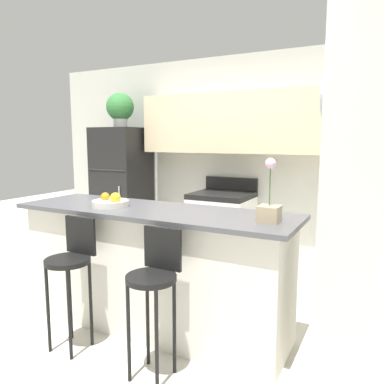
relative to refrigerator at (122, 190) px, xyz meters
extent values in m
plane|color=beige|center=(1.57, -1.60, -0.85)|extent=(14.00, 14.00, 0.00)
cube|color=silver|center=(1.57, 0.37, 0.43)|extent=(5.60, 0.06, 2.55)
cube|color=beige|center=(1.79, 0.18, 0.88)|extent=(2.85, 0.32, 0.71)
cube|color=white|center=(1.48, 0.20, 0.68)|extent=(0.75, 0.28, 0.12)
cube|color=silver|center=(3.03, -1.61, 0.43)|extent=(0.36, 0.32, 2.55)
cylinder|color=silver|center=(2.84, -1.61, 0.95)|extent=(0.02, 0.25, 0.25)
cylinder|color=white|center=(2.83, -1.61, 0.95)|extent=(0.01, 0.22, 0.22)
cube|color=silver|center=(1.57, -1.60, -0.37)|extent=(2.20, 0.58, 0.96)
cube|color=#4C4C51|center=(1.57, -1.60, 0.13)|extent=(2.32, 0.70, 0.03)
cube|color=black|center=(0.00, 0.00, -0.27)|extent=(0.64, 0.62, 1.15)
cube|color=black|center=(0.00, 0.00, 0.58)|extent=(0.64, 0.62, 0.54)
cube|color=#333333|center=(0.00, -0.31, 0.30)|extent=(0.60, 0.01, 0.01)
cylinder|color=#B2B2B7|center=(0.20, -0.32, -0.21)|extent=(0.02, 0.02, 0.63)
cube|color=white|center=(1.48, 0.01, -0.42)|extent=(0.68, 0.62, 0.85)
cube|color=black|center=(1.48, 0.01, 0.03)|extent=(0.68, 0.62, 0.06)
cube|color=black|center=(1.48, 0.30, 0.14)|extent=(0.68, 0.04, 0.16)
cube|color=black|center=(1.48, -0.31, -0.38)|extent=(0.41, 0.01, 0.27)
cylinder|color=black|center=(1.21, -2.16, -0.17)|extent=(0.32, 0.32, 0.03)
cube|color=black|center=(1.21, -2.02, -0.02)|extent=(0.28, 0.02, 0.28)
cylinder|color=black|center=(1.10, -2.26, -0.52)|extent=(0.02, 0.02, 0.65)
cylinder|color=black|center=(1.31, -2.26, -0.52)|extent=(0.02, 0.02, 0.65)
cylinder|color=black|center=(1.10, -2.05, -0.52)|extent=(0.02, 0.02, 0.65)
cylinder|color=black|center=(1.31, -2.05, -0.52)|extent=(0.02, 0.02, 0.65)
cylinder|color=black|center=(1.93, -2.16, -0.17)|extent=(0.32, 0.32, 0.03)
cube|color=black|center=(1.93, -2.02, -0.02)|extent=(0.28, 0.02, 0.28)
cylinder|color=black|center=(1.82, -2.26, -0.52)|extent=(0.02, 0.02, 0.65)
cylinder|color=black|center=(2.03, -2.26, -0.52)|extent=(0.02, 0.02, 0.65)
cylinder|color=black|center=(1.82, -2.05, -0.52)|extent=(0.02, 0.02, 0.65)
cylinder|color=black|center=(2.03, -2.05, -0.52)|extent=(0.02, 0.02, 0.65)
cylinder|color=silver|center=(0.00, 0.00, 0.91)|extent=(0.18, 0.18, 0.14)
sphere|color=#387F3D|center=(0.00, 0.00, 1.12)|extent=(0.37, 0.37, 0.37)
cube|color=tan|center=(2.53, -1.64, 0.20)|extent=(0.14, 0.14, 0.11)
cylinder|color=#386633|center=(2.53, -1.64, 0.39)|extent=(0.01, 0.01, 0.26)
sphere|color=#E5B2D1|center=(2.53, -1.64, 0.54)|extent=(0.07, 0.07, 0.07)
cylinder|color=silver|center=(1.21, -1.67, 0.17)|extent=(0.30, 0.30, 0.05)
sphere|color=gold|center=(1.27, -1.69, 0.22)|extent=(0.09, 0.09, 0.09)
sphere|color=orange|center=(1.14, -1.66, 0.22)|extent=(0.07, 0.07, 0.07)
camera|label=1|loc=(3.21, -4.03, 0.69)|focal=35.00mm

